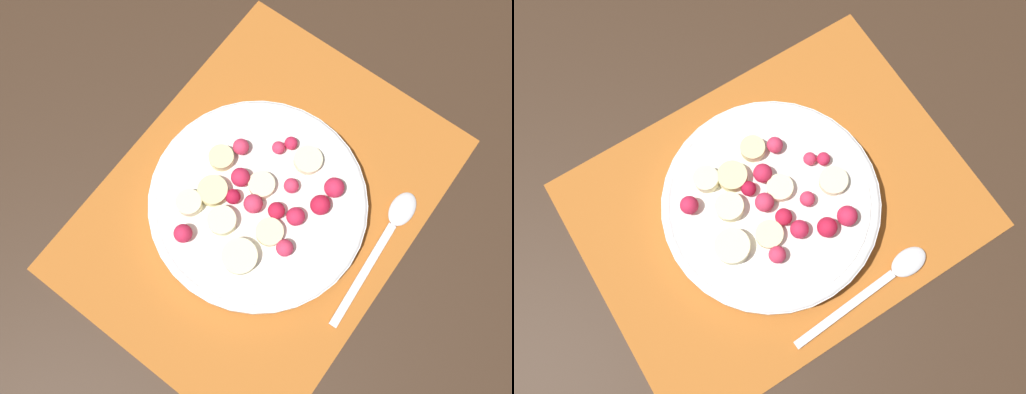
# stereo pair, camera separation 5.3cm
# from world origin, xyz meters

# --- Properties ---
(ground_plane) EXTENTS (3.00, 3.00, 0.00)m
(ground_plane) POSITION_xyz_m (0.00, 0.00, 0.00)
(ground_plane) COLOR #382619
(placemat) EXTENTS (0.43, 0.33, 0.01)m
(placemat) POSITION_xyz_m (0.00, 0.00, 0.00)
(placemat) COLOR #B26023
(placemat) RESTS_ON ground_plane
(fruit_bowl) EXTENTS (0.24, 0.24, 0.05)m
(fruit_bowl) POSITION_xyz_m (-0.01, 0.00, 0.02)
(fruit_bowl) COLOR white
(fruit_bowl) RESTS_ON placemat
(spoon) EXTENTS (0.17, 0.03, 0.01)m
(spoon) POSITION_xyz_m (0.06, -0.13, 0.01)
(spoon) COLOR silver
(spoon) RESTS_ON placemat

